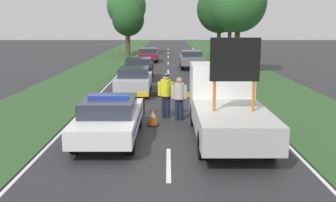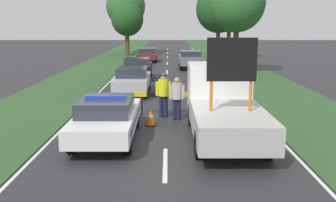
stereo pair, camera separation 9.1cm
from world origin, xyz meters
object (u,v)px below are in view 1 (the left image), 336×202
at_px(traffic_cone_near_police, 136,110).
at_px(roadside_tree_near_left, 229,12).
at_px(police_officer, 164,92).
at_px(queued_car_sedan_silver, 133,80).
at_px(roadside_tree_far_left, 125,6).
at_px(queued_car_suv_grey, 190,59).
at_px(pedestrian_civilian, 178,95).
at_px(queued_car_sedan_black, 137,68).
at_px(roadside_tree_mid_right, 237,3).
at_px(police_car, 108,117).
at_px(traffic_cone_centre_front, 152,118).
at_px(work_truck, 224,104).
at_px(queued_car_wagon_maroon, 147,54).
at_px(roadside_tree_mid_left, 126,19).
at_px(roadside_tree_near_right, 218,9).
at_px(road_barrier, 173,96).

xyz_separation_m(traffic_cone_near_police, roadside_tree_near_left, (7.88, 27.01, 4.70)).
bearing_deg(police_officer, queued_car_sedan_silver, -48.26).
height_order(queued_car_sedan_silver, roadside_tree_far_left, roadside_tree_far_left).
height_order(traffic_cone_near_police, queued_car_suv_grey, queued_car_suv_grey).
distance_m(pedestrian_civilian, queued_car_sedan_black, 11.99).
bearing_deg(roadside_tree_mid_right, roadside_tree_near_left, 83.66).
bearing_deg(pedestrian_civilian, police_officer, 130.40).
xyz_separation_m(police_car, traffic_cone_near_police, (0.67, 3.23, -0.46)).
height_order(traffic_cone_centre_front, roadside_tree_mid_right, roadside_tree_mid_right).
bearing_deg(queued_car_suv_grey, queued_car_sedan_black, 58.33).
relative_size(work_truck, queued_car_sedan_silver, 1.34).
bearing_deg(police_officer, queued_car_sedan_black, -55.93).
xyz_separation_m(queued_car_suv_grey, roadside_tree_near_left, (4.64, 9.39, 4.16)).
bearing_deg(work_truck, queued_car_suv_grey, -91.55).
height_order(queued_car_wagon_maroon, roadside_tree_mid_left, roadside_tree_mid_left).
relative_size(roadside_tree_near_right, roadside_tree_far_left, 0.94).
relative_size(roadside_tree_near_right, roadside_tree_mid_left, 1.26).
bearing_deg(roadside_tree_near_right, queued_car_suv_grey, -110.14).
height_order(police_officer, roadside_tree_near_left, roadside_tree_near_left).
height_order(pedestrian_civilian, roadside_tree_near_right, roadside_tree_near_right).
distance_m(police_car, police_officer, 3.58).
bearing_deg(traffic_cone_centre_front, queued_car_sedan_silver, 100.55).
bearing_deg(roadside_tree_mid_right, queued_car_suv_grey, 131.45).
bearing_deg(queued_car_suv_grey, queued_car_sedan_silver, 72.47).
bearing_deg(police_officer, roadside_tree_far_left, -57.17).
distance_m(road_barrier, roadside_tree_mid_left, 30.52).
bearing_deg(queued_car_sedan_silver, work_truck, 114.56).
relative_size(police_officer, roadside_tree_mid_right, 0.24).
relative_size(work_truck, traffic_cone_near_police, 10.47).
xyz_separation_m(roadside_tree_mid_left, roadside_tree_far_left, (-0.51, 3.41, 1.59)).
bearing_deg(roadside_tree_far_left, work_truck, -79.08).
relative_size(police_car, queued_car_wagon_maroon, 1.23).
xyz_separation_m(police_car, queued_car_sedan_black, (-0.10, 14.34, 0.04)).
bearing_deg(queued_car_wagon_maroon, queued_car_sedan_silver, 90.45).
distance_m(police_car, pedestrian_civilian, 3.52).
bearing_deg(traffic_cone_near_police, queued_car_wagon_maroon, 91.79).
bearing_deg(queued_car_suv_grey, police_officer, 83.30).
bearing_deg(roadside_tree_near_right, roadside_tree_far_left, 148.49).
bearing_deg(work_truck, queued_car_sedan_silver, -66.85).
relative_size(road_barrier, pedestrian_civilian, 1.85).
distance_m(traffic_cone_centre_front, roadside_tree_mid_left, 32.20).
distance_m(work_truck, roadside_tree_near_left, 30.46).
xyz_separation_m(police_car, traffic_cone_centre_front, (1.36, 1.78, -0.44)).
bearing_deg(roadside_tree_mid_right, pedestrian_civilian, -108.00).
relative_size(queued_car_wagon_maroon, roadside_tree_near_left, 0.56).
xyz_separation_m(queued_car_sedan_silver, roadside_tree_far_left, (-3.25, 28.21, 5.07)).
distance_m(queued_car_wagon_maroon, roadside_tree_near_left, 10.15).
xyz_separation_m(roadside_tree_near_right, roadside_tree_mid_left, (-10.08, 3.09, -1.03)).
bearing_deg(traffic_cone_centre_front, police_officer, 70.03).
bearing_deg(roadside_tree_near_right, police_car, -103.71).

